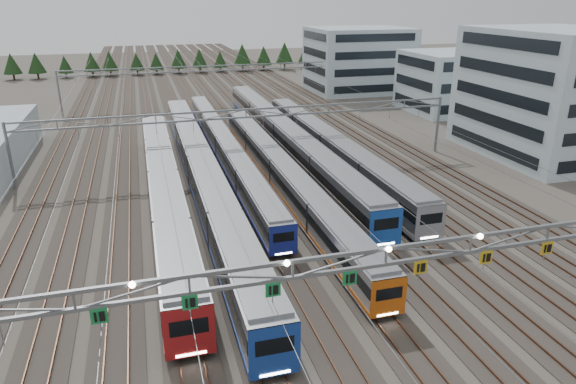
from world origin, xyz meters
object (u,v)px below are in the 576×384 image
object	(u,v)px
train_c	(225,146)
depot_bldg_north	(358,60)
gantry_mid	(246,120)
gantry_far	(202,73)
train_f	(330,147)
train_b	(201,170)
gantry_near	(386,261)
train_e	(284,136)
train_a	(164,187)
depot_bldg_mid	(446,82)
depot_bldg_south	(553,93)
train_d	(281,172)

from	to	relation	value
train_c	depot_bldg_north	world-z (taller)	depot_bldg_north
gantry_mid	gantry_far	distance (m)	45.00
train_f	gantry_far	size ratio (longest dim) A/B	0.92
train_b	depot_bldg_north	world-z (taller)	depot_bldg_north
gantry_near	depot_bldg_north	xyz separation A→B (m)	(37.46, 91.06, 0.18)
train_e	depot_bldg_north	distance (m)	54.44
train_e	train_f	world-z (taller)	train_e
train_a	depot_bldg_mid	world-z (taller)	depot_bldg_mid
gantry_far	train_c	bearing A→B (deg)	-93.18
train_b	gantry_mid	size ratio (longest dim) A/B	1.22
gantry_mid	gantry_near	bearing A→B (deg)	-90.07
depot_bldg_south	depot_bldg_mid	xyz separation A→B (m)	(2.16, 29.90, -2.96)
train_b	gantry_far	bearing A→B (deg)	82.48
train_d	depot_bldg_mid	size ratio (longest dim) A/B	3.53
depot_bldg_mid	train_c	bearing A→B (deg)	-156.60
train_d	gantry_far	bearing A→B (deg)	92.41
train_a	train_b	bearing A→B (deg)	46.15
train_e	gantry_far	bearing A→B (deg)	99.88
train_a	train_b	size ratio (longest dim) A/B	0.77
gantry_near	depot_bldg_south	bearing A→B (deg)	39.48
train_f	gantry_mid	xyz separation A→B (m)	(-11.25, 0.97, 4.18)
train_f	depot_bldg_south	distance (m)	32.12
train_c	gantry_far	xyz separation A→B (m)	(2.25, 40.50, 4.50)
gantry_near	gantry_far	distance (m)	85.12
depot_bldg_north	train_d	bearing A→B (deg)	-120.61
train_f	depot_bldg_south	size ratio (longest dim) A/B	2.36
train_c	gantry_near	bearing A→B (deg)	-87.17
train_e	gantry_near	distance (m)	47.09
gantry_near	depot_bldg_north	size ratio (longest dim) A/B	2.56
train_f	depot_bldg_north	size ratio (longest dim) A/B	2.36
train_c	depot_bldg_south	size ratio (longest dim) A/B	2.78
train_d	depot_bldg_north	world-z (taller)	depot_bldg_north
train_a	depot_bldg_south	size ratio (longest dim) A/B	2.41
train_e	depot_bldg_north	world-z (taller)	depot_bldg_north
train_d	gantry_mid	distance (m)	9.82
depot_bldg_mid	train_d	bearing A→B (deg)	-141.85
train_d	gantry_far	distance (m)	53.72
gantry_far	depot_bldg_mid	size ratio (longest dim) A/B	3.52
train_c	depot_bldg_south	bearing A→B (deg)	-12.15
gantry_mid	depot_bldg_south	distance (m)	42.81
train_c	depot_bldg_mid	xyz separation A→B (m)	(46.86, 20.28, 3.79)
train_b	gantry_far	distance (m)	51.77
train_c	depot_bldg_north	distance (m)	61.31
train_d	depot_bldg_north	distance (m)	69.26
train_a	gantry_far	xyz separation A→B (m)	(11.25, 55.85, 4.07)
train_a	gantry_far	bearing A→B (deg)	78.61
depot_bldg_south	train_b	bearing A→B (deg)	-178.78
depot_bldg_south	depot_bldg_north	distance (m)	56.31
train_b	depot_bldg_south	size ratio (longest dim) A/B	3.12
train_f	depot_bldg_mid	size ratio (longest dim) A/B	3.24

